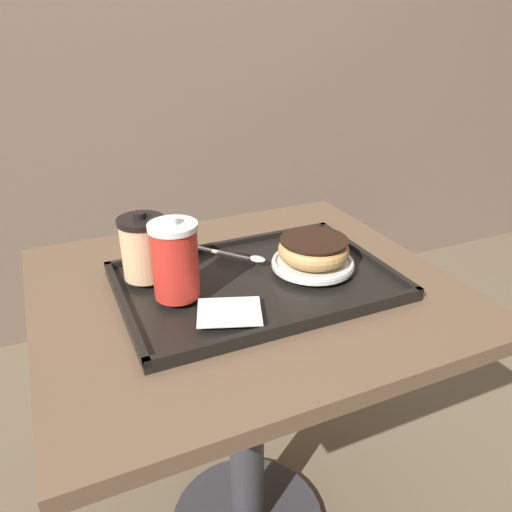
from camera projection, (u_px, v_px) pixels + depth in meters
name	position (u px, v px, depth m)	size (l,w,h in m)	color
wall_behind	(112.00, 3.00, 1.64)	(8.00, 0.05, 2.40)	#7A6656
cafe_table	(246.00, 358.00, 1.04)	(0.78, 0.69, 0.70)	brown
serving_tray	(256.00, 283.00, 0.95)	(0.51, 0.35, 0.02)	black
napkin_paper	(229.00, 312.00, 0.83)	(0.13, 0.12, 0.00)	white
coffee_cup_front	(175.00, 260.00, 0.85)	(0.08, 0.08, 0.15)	red
coffee_cup_rear	(143.00, 247.00, 0.92)	(0.09, 0.09, 0.13)	#E0B784
plate_with_chocolate_donut	(313.00, 263.00, 0.98)	(0.16, 0.16, 0.01)	white
donut_chocolate_glazed	(314.00, 249.00, 0.96)	(0.14, 0.14, 0.04)	tan
spoon	(245.00, 257.00, 1.01)	(0.12, 0.14, 0.01)	silver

